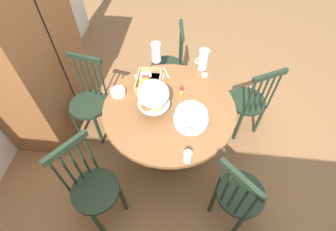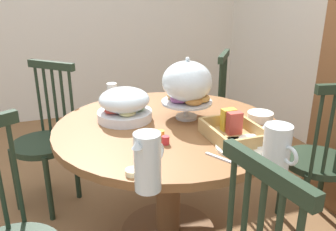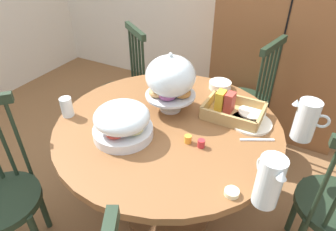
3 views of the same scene
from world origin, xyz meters
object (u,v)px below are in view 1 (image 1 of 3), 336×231
(cereal_bowl, at_px, (118,92))
(pastry_stand_with_dome, at_px, (153,95))
(windsor_chair_host_seat, at_px, (94,189))
(windsor_chair_facing_door, at_px, (169,67))
(wooden_armoire, at_px, (28,50))
(windsor_chair_by_cabinet, at_px, (248,103))
(china_plate_small, at_px, (144,75))
(windsor_chair_far_side, at_px, (90,103))
(cereal_basket, at_px, (148,82))
(china_plate_large, at_px, (153,76))
(dining_table, at_px, (169,121))
(drinking_glass, at_px, (188,157))
(windsor_chair_near_window, at_px, (239,195))
(orange_juice_pitcher, at_px, (203,60))
(butter_dish, at_px, (204,75))
(fruit_platter_covered, at_px, (191,116))
(milk_pitcher, at_px, (156,53))

(cereal_bowl, bearing_deg, pastry_stand_with_dome, -114.17)
(windsor_chair_host_seat, bearing_deg, windsor_chair_facing_door, -15.77)
(wooden_armoire, distance_m, windsor_chair_by_cabinet, 2.28)
(windsor_chair_facing_door, height_order, china_plate_small, windsor_chair_facing_door)
(windsor_chair_far_side, bearing_deg, china_plate_small, -74.38)
(pastry_stand_with_dome, relative_size, china_plate_small, 2.29)
(wooden_armoire, height_order, windsor_chair_host_seat, wooden_armoire)
(windsor_chair_far_side, bearing_deg, windsor_chair_facing_door, -48.59)
(cereal_basket, bearing_deg, china_plate_small, 28.59)
(china_plate_large, bearing_deg, dining_table, -152.32)
(wooden_armoire, xyz_separation_m, drinking_glass, (-0.89, -1.60, -0.19))
(drinking_glass, bearing_deg, wooden_armoire, 61.04)
(windsor_chair_near_window, relative_size, windsor_chair_far_side, 1.00)
(windsor_chair_facing_door, height_order, orange_juice_pitcher, windsor_chair_facing_door)
(dining_table, bearing_deg, butter_dish, -34.23)
(windsor_chair_facing_door, distance_m, butter_dish, 0.67)
(pastry_stand_with_dome, bearing_deg, fruit_platter_covered, -106.03)
(windsor_chair_by_cabinet, xyz_separation_m, windsor_chair_host_seat, (-1.12, 1.36, 0.00))
(windsor_chair_host_seat, height_order, china_plate_small, windsor_chair_host_seat)
(dining_table, distance_m, windsor_chair_far_side, 0.91)
(windsor_chair_by_cabinet, height_order, fruit_platter_covered, windsor_chair_by_cabinet)
(cereal_bowl, bearing_deg, fruit_platter_covered, -110.44)
(windsor_chair_near_window, relative_size, china_plate_large, 4.43)
(milk_pitcher, bearing_deg, windsor_chair_host_seat, 165.73)
(windsor_chair_near_window, distance_m, windsor_chair_facing_door, 1.70)
(windsor_chair_near_window, distance_m, cereal_basket, 1.30)
(dining_table, xyz_separation_m, windsor_chair_host_seat, (-0.71, 0.55, -0.08))
(fruit_platter_covered, bearing_deg, cereal_bowl, 69.56)
(windsor_chair_far_side, relative_size, china_plate_large, 4.43)
(windsor_chair_near_window, relative_size, milk_pitcher, 4.65)
(china_plate_large, distance_m, drinking_glass, 1.00)
(windsor_chair_far_side, xyz_separation_m, cereal_basket, (0.06, -0.64, 0.32))
(dining_table, xyz_separation_m, milk_pitcher, (0.64, 0.21, 0.31))
(windsor_chair_near_window, distance_m, china_plate_large, 1.36)
(windsor_chair_host_seat, distance_m, china_plate_small, 1.16)
(pastry_stand_with_dome, bearing_deg, windsor_chair_near_window, -127.29)
(butter_dish, bearing_deg, orange_juice_pitcher, 12.67)
(windsor_chair_far_side, height_order, butter_dish, windsor_chair_far_side)
(milk_pitcher, bearing_deg, china_plate_small, 162.48)
(wooden_armoire, distance_m, drinking_glass, 1.84)
(dining_table, bearing_deg, windsor_chair_near_window, -134.95)
(wooden_armoire, distance_m, orange_juice_pitcher, 1.71)
(dining_table, relative_size, windsor_chair_far_side, 1.24)
(cereal_basket, height_order, butter_dish, cereal_basket)
(windsor_chair_facing_door, distance_m, windsor_chair_host_seat, 1.67)
(china_plate_large, bearing_deg, china_plate_small, 102.17)
(windsor_chair_far_side, bearing_deg, milk_pitcher, -57.07)
(fruit_platter_covered, distance_m, orange_juice_pitcher, 0.73)
(windsor_chair_host_seat, height_order, milk_pitcher, windsor_chair_host_seat)
(milk_pitcher, relative_size, drinking_glass, 1.91)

